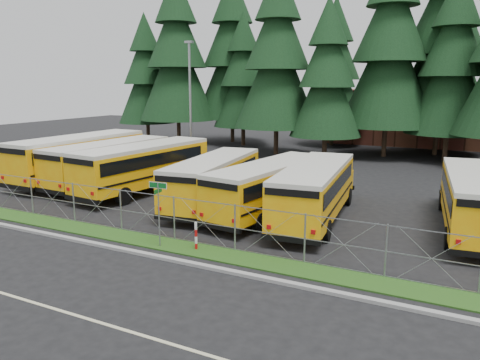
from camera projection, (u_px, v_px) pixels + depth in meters
name	position (u px, v px, depth m)	size (l,w,h in m)	color
ground	(206.00, 237.00, 21.07)	(120.00, 120.00, 0.00)	black
curb	(165.00, 258.00, 18.35)	(50.00, 0.25, 0.12)	gray
grass_verge	(185.00, 248.00, 19.58)	(50.00, 1.40, 0.06)	#184112
road_lane_line	(69.00, 313.00, 14.09)	(50.00, 0.12, 0.01)	beige
chainlink_fence	(194.00, 221.00, 19.99)	(44.00, 0.10, 2.00)	gray
brick_building	(435.00, 117.00, 52.67)	(22.00, 10.00, 6.00)	brown
bus_0	(84.00, 158.00, 32.96)	(2.88, 12.19, 3.20)	#F99907
bus_1	(113.00, 163.00, 31.55)	(2.64, 11.20, 2.94)	#F99907
bus_2	(148.00, 168.00, 29.64)	(2.73, 11.57, 3.03)	#F99907
bus_4	(216.00, 181.00, 26.28)	(2.48, 10.49, 2.75)	#F99907
bus_5	(273.00, 188.00, 24.54)	(2.48, 10.51, 2.75)	#F99907
bus_6	(316.00, 192.00, 23.46)	(2.56, 10.84, 2.84)	#F99907
bus_east	(473.00, 202.00, 21.65)	(2.54, 10.76, 2.82)	#F99907
street_sign	(158.00, 201.00, 19.35)	(0.84, 0.55, 2.81)	gray
striped_bollard	(196.00, 236.00, 19.28)	(0.11, 0.11, 1.20)	#B20C0C
light_standard	(190.00, 99.00, 38.84)	(0.70, 0.35, 10.14)	gray
conifer_0	(146.00, 78.00, 54.46)	(6.65, 6.65, 14.70)	black
conifer_1	(177.00, 59.00, 51.06)	(8.42, 8.42, 18.63)	black
conifer_2	(243.00, 80.00, 50.47)	(6.46, 6.46, 14.28)	black
conifer_3	(277.00, 60.00, 43.81)	(8.02, 8.02, 17.73)	black
conifer_4	(327.00, 79.00, 41.12)	(6.42, 6.42, 14.20)	black
conifer_5	(390.00, 51.00, 42.14)	(8.66, 8.66, 19.15)	black
conifer_6	(453.00, 67.00, 40.12)	(7.34, 7.34, 16.24)	black
conifer_10	(232.00, 59.00, 52.94)	(8.56, 8.56, 18.92)	black
conifer_11	(334.00, 72.00, 50.47)	(7.14, 7.14, 15.78)	black
conifer_12	(444.00, 44.00, 42.91)	(9.30, 9.30, 20.57)	black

